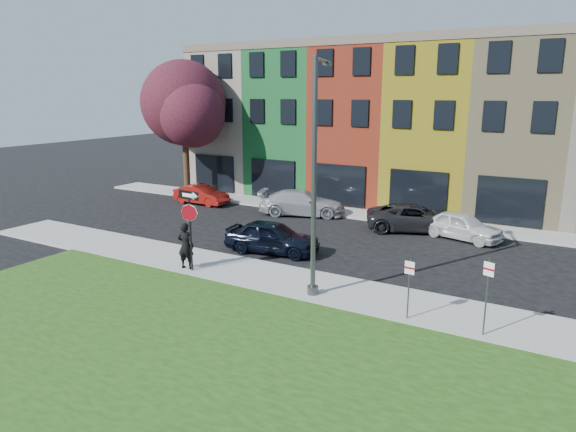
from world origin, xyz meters
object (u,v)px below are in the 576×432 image
Objects in this scene: sedan_near at (272,237)px; street_lamp at (315,179)px; stop_sign at (189,215)px; man at (186,246)px.

sedan_near is 6.45m from street_lamp.
street_lamp is (4.01, -3.60, 3.54)m from sedan_near.
street_lamp reaches higher than stop_sign.
man is 4.32m from sedan_near.
man is at bearing 170.21° from stop_sign.
street_lamp is at bearing -139.97° from sedan_near.
stop_sign is 1.70× the size of man.
sedan_near is (1.75, 3.94, -0.34)m from man.
man is 6.59m from street_lamp.
sedan_near is at bearing 75.76° from stop_sign.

